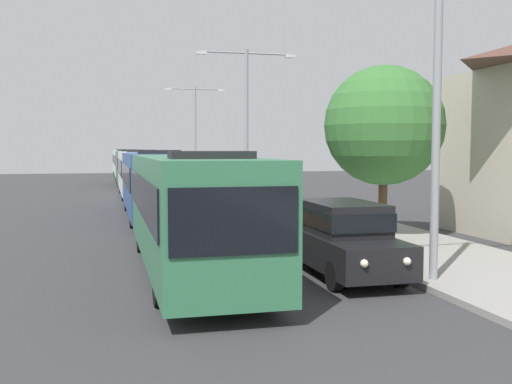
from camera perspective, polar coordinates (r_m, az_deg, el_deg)
bus_lead at (r=16.12m, az=-6.33°, el=-1.47°), size 2.58×11.62×3.21m
bus_second_in_line at (r=28.93m, az=-9.78°, el=0.96°), size 2.58×12.22×3.21m
bus_middle at (r=41.92m, az=-11.11°, el=1.90°), size 2.58×12.00×3.21m
bus_fourth_in_line at (r=55.17m, az=-11.83°, el=2.41°), size 2.58×11.29×3.21m
bus_rear at (r=67.34m, az=-12.24°, el=2.69°), size 2.58×11.56×3.21m
bus_tail_end at (r=80.00m, az=-12.53°, el=2.90°), size 2.58×10.91×3.21m
white_suv at (r=15.51m, az=8.26°, el=-4.15°), size 1.86×4.82×1.90m
streetlamp_near at (r=14.88m, az=16.89°, el=11.28°), size 5.21×0.28×8.25m
streetlamp_mid at (r=33.22m, az=-0.90°, el=7.70°), size 5.54×0.28×8.53m
streetlamp_far at (r=52.47m, az=-5.81°, el=6.29°), size 5.16×0.28×8.46m
roadside_tree at (r=22.16m, az=12.07°, el=6.18°), size 4.31×4.31×6.10m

